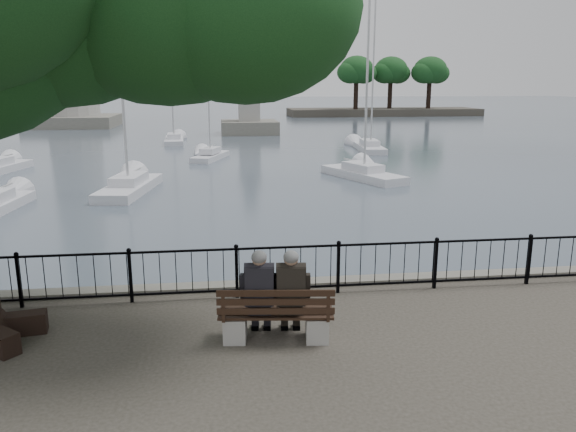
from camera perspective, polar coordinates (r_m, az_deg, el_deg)
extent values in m
cube|color=#605D55|center=(11.82, -0.31, -9.39)|extent=(200.00, 0.40, 1.20)
plane|color=#3C4752|center=(110.94, -6.62, 10.68)|extent=(260.00, 260.00, 0.00)
cube|color=black|center=(10.85, 0.00, -3.19)|extent=(22.00, 0.04, 0.04)
cube|color=black|center=(11.12, 0.00, -7.29)|extent=(22.00, 0.04, 0.04)
cube|color=gray|center=(9.30, -5.39, -11.24)|extent=(0.41, 0.50, 0.42)
cube|color=gray|center=(9.28, 2.96, -11.24)|extent=(0.41, 0.50, 0.42)
cube|color=black|center=(9.17, -1.22, -9.85)|extent=(1.89, 0.72, 0.04)
cube|color=black|center=(8.80, -1.25, -8.72)|extent=(1.83, 0.25, 0.41)
cube|color=black|center=(9.14, -2.87, -9.11)|extent=(0.40, 0.35, 0.25)
cube|color=black|center=(8.89, -2.93, -7.08)|extent=(0.47, 0.30, 0.61)
sphere|color=#A57F63|center=(8.79, -2.95, -4.36)|extent=(0.23, 0.23, 0.23)
ellipsoid|color=slate|center=(8.75, -2.96, -4.19)|extent=(0.25, 0.25, 0.21)
cube|color=black|center=(9.55, -2.77, -10.39)|extent=(0.38, 0.48, 0.46)
cube|color=black|center=(9.13, 0.30, -9.11)|extent=(0.40, 0.35, 0.25)
cube|color=black|center=(8.88, 0.31, -7.08)|extent=(0.47, 0.30, 0.61)
sphere|color=#A57F63|center=(8.78, 0.31, -4.36)|extent=(0.23, 0.23, 0.23)
ellipsoid|color=slate|center=(8.75, 0.31, -4.19)|extent=(0.25, 0.25, 0.21)
cube|color=black|center=(9.54, 0.27, -10.39)|extent=(0.38, 0.48, 0.46)
ellipsoid|color=#133918|center=(8.81, -4.51, 20.17)|extent=(3.53, 3.53, 2.76)
cube|color=#605D55|center=(71.93, -20.86, 8.96)|extent=(9.67, 9.67, 1.40)
cone|color=gray|center=(72.18, -21.69, 18.48)|extent=(6.19, 6.19, 23.20)
cube|color=#605D55|center=(58.09, -3.95, 8.94)|extent=(5.67, 5.67, 1.40)
cube|color=gray|center=(57.95, -3.99, 11.30)|extent=(2.08, 2.45, 3.78)
cube|color=#605D55|center=(57.91, -4.03, 13.32)|extent=(2.45, 2.83, 0.30)
cube|color=gray|center=(58.20, -4.06, 14.11)|extent=(1.23, 2.08, 1.32)
cube|color=gray|center=(57.27, -4.01, 14.79)|extent=(1.42, 0.95, 1.51)
sphere|color=gray|center=(56.93, -4.01, 15.85)|extent=(1.61, 1.61, 1.61)
cube|color=silver|center=(27.71, -15.77, 2.54)|extent=(2.56, 6.18, 0.67)
cube|color=silver|center=(27.63, -15.84, 3.56)|extent=(1.58, 2.60, 0.50)
cylinder|color=silver|center=(27.01, -16.85, 17.12)|extent=(0.13, 0.13, 13.38)
cube|color=silver|center=(30.81, 7.57, 3.98)|extent=(3.71, 6.00, 0.65)
cube|color=silver|center=(30.74, 7.60, 4.90)|extent=(2.00, 2.65, 0.49)
cylinder|color=silver|center=(30.11, 8.09, 15.01)|extent=(0.13, 0.13, 11.19)
cube|color=silver|center=(38.67, -7.88, 5.87)|extent=(2.68, 4.80, 0.51)
cube|color=silver|center=(38.61, -7.91, 6.61)|extent=(1.49, 2.09, 0.39)
cylinder|color=silver|center=(38.09, -8.10, 12.45)|extent=(0.10, 0.10, 8.27)
cube|color=silver|center=(43.66, 8.27, 6.71)|extent=(2.08, 5.92, 0.65)
cube|color=silver|center=(43.61, 8.29, 7.36)|extent=(1.37, 2.45, 0.48)
cylinder|color=silver|center=(43.07, 8.65, 14.42)|extent=(0.13, 0.13, 11.12)
cube|color=silver|center=(49.78, -11.48, 7.39)|extent=(1.84, 5.60, 0.61)
cube|color=silver|center=(49.73, -11.50, 7.96)|extent=(1.25, 2.31, 0.46)
cylinder|color=silver|center=(49.23, -11.83, 14.16)|extent=(0.12, 0.12, 11.14)
cube|color=#322D26|center=(91.79, 9.63, 10.35)|extent=(30.00, 8.00, 1.20)
cylinder|color=black|center=(88.45, 6.90, 11.95)|extent=(0.70, 0.70, 4.00)
ellipsoid|color=#133918|center=(88.45, 6.98, 14.54)|extent=(5.20, 5.20, 4.16)
cylinder|color=black|center=(91.99, 10.31, 11.89)|extent=(0.70, 0.70, 4.00)
ellipsoid|color=#133918|center=(91.99, 10.41, 14.38)|extent=(5.20, 5.20, 4.16)
cylinder|color=black|center=(93.01, 14.10, 11.72)|extent=(0.70, 0.70, 4.00)
ellipsoid|color=#133918|center=(93.01, 14.24, 14.18)|extent=(5.20, 5.20, 4.16)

